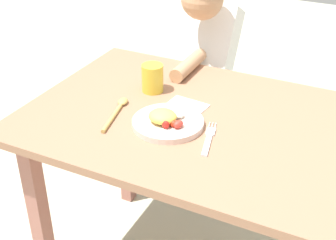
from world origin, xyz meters
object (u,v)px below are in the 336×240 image
spoon (117,110)px  drinking_cup (152,78)px  person (208,83)px  fork (209,139)px  plate (167,121)px

spoon → drinking_cup: drinking_cup is taller
drinking_cup → person: 0.47m
person → fork: bearing=111.7°
plate → spoon: bearing=177.4°
drinking_cup → plate: bearing=-51.7°
fork → drinking_cup: bearing=41.1°
plate → spoon: (-0.19, 0.01, -0.01)m
plate → fork: 0.15m
person → plate: bearing=99.7°
fork → person: 0.71m
fork → person: size_ratio=0.17×
plate → spoon: 0.19m
fork → spoon: bearing=71.8°
spoon → person: person is taller
spoon → plate: bearing=-105.2°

